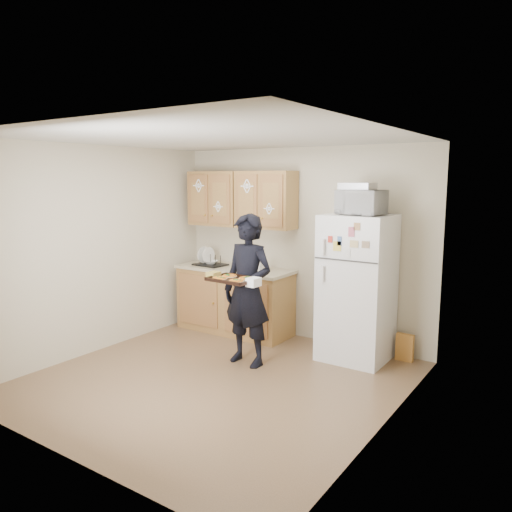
% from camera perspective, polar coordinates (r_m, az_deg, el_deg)
% --- Properties ---
extents(floor, '(3.60, 3.60, 0.00)m').
position_cam_1_polar(floor, '(5.44, -4.52, -13.93)').
color(floor, brown).
rests_on(floor, ground).
extents(ceiling, '(3.60, 3.60, 0.00)m').
position_cam_1_polar(ceiling, '(5.03, -4.88, 13.34)').
color(ceiling, beige).
rests_on(ceiling, wall_back).
extents(wall_back, '(3.60, 0.04, 2.50)m').
position_cam_1_polar(wall_back, '(6.57, 5.15, 1.36)').
color(wall_back, beige).
rests_on(wall_back, floor).
extents(wall_front, '(3.60, 0.04, 2.50)m').
position_cam_1_polar(wall_front, '(3.88, -21.58, -4.52)').
color(wall_front, beige).
rests_on(wall_front, floor).
extents(wall_left, '(0.04, 3.60, 2.50)m').
position_cam_1_polar(wall_left, '(6.36, -17.47, 0.73)').
color(wall_left, beige).
rests_on(wall_left, floor).
extents(wall_right, '(0.04, 3.60, 2.50)m').
position_cam_1_polar(wall_right, '(4.22, 14.80, -3.13)').
color(wall_right, beige).
rests_on(wall_right, floor).
extents(refrigerator, '(0.75, 0.70, 1.70)m').
position_cam_1_polar(refrigerator, '(5.91, 11.46, -3.58)').
color(refrigerator, white).
rests_on(refrigerator, floor).
extents(base_cabinet, '(1.60, 0.60, 0.86)m').
position_cam_1_polar(base_cabinet, '(6.91, -2.45, -5.16)').
color(base_cabinet, '#915E32').
rests_on(base_cabinet, floor).
extents(countertop, '(1.64, 0.64, 0.04)m').
position_cam_1_polar(countertop, '(6.82, -2.47, -1.49)').
color(countertop, '#BDAD92').
rests_on(countertop, base_cabinet).
extents(upper_cab_left, '(0.80, 0.33, 0.75)m').
position_cam_1_polar(upper_cab_left, '(7.06, -4.50, 6.57)').
color(upper_cab_left, '#915E32').
rests_on(upper_cab_left, wall_back).
extents(upper_cab_right, '(0.80, 0.33, 0.75)m').
position_cam_1_polar(upper_cab_right, '(6.58, 1.14, 6.43)').
color(upper_cab_right, '#915E32').
rests_on(upper_cab_right, wall_back).
extents(cereal_box, '(0.20, 0.07, 0.32)m').
position_cam_1_polar(cereal_box, '(6.14, 16.64, -9.98)').
color(cereal_box, '#DBC24D').
rests_on(cereal_box, floor).
extents(person, '(0.65, 0.45, 1.72)m').
position_cam_1_polar(person, '(5.63, -0.95, -3.92)').
color(person, black).
rests_on(person, floor).
extents(baking_tray, '(0.51, 0.39, 0.04)m').
position_cam_1_polar(baking_tray, '(5.35, -2.65, -2.73)').
color(baking_tray, black).
rests_on(baking_tray, person).
extents(pizza_front_left, '(0.17, 0.17, 0.02)m').
position_cam_1_polar(pizza_front_left, '(5.35, -4.17, -2.53)').
color(pizza_front_left, orange).
rests_on(pizza_front_left, baking_tray).
extents(pizza_front_right, '(0.17, 0.17, 0.02)m').
position_cam_1_polar(pizza_front_right, '(5.21, -2.26, -2.84)').
color(pizza_front_right, orange).
rests_on(pizza_front_right, baking_tray).
extents(pizza_back_left, '(0.17, 0.17, 0.02)m').
position_cam_1_polar(pizza_back_left, '(5.48, -3.03, -2.26)').
color(pizza_back_left, orange).
rests_on(pizza_back_left, baking_tray).
extents(pizza_back_right, '(0.17, 0.17, 0.02)m').
position_cam_1_polar(pizza_back_right, '(5.33, -1.13, -2.55)').
color(pizza_back_right, orange).
rests_on(pizza_back_right, baking_tray).
extents(microwave, '(0.54, 0.40, 0.28)m').
position_cam_1_polar(microwave, '(5.72, 11.90, 6.01)').
color(microwave, white).
rests_on(microwave, refrigerator).
extents(foil_pan, '(0.38, 0.27, 0.08)m').
position_cam_1_polar(foil_pan, '(5.76, 11.52, 7.81)').
color(foil_pan, '#B9B9C0').
rests_on(foil_pan, microwave).
extents(dish_rack, '(0.45, 0.35, 0.17)m').
position_cam_1_polar(dish_rack, '(7.00, -5.24, -0.38)').
color(dish_rack, black).
rests_on(dish_rack, countertop).
extents(bowl, '(0.24, 0.24, 0.05)m').
position_cam_1_polar(bowl, '(6.99, -5.14, -0.72)').
color(bowl, silver).
rests_on(bowl, dish_rack).
extents(soap_bottle, '(0.10, 0.10, 0.21)m').
position_cam_1_polar(soap_bottle, '(6.47, 0.36, -0.93)').
color(soap_bottle, white).
rests_on(soap_bottle, countertop).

